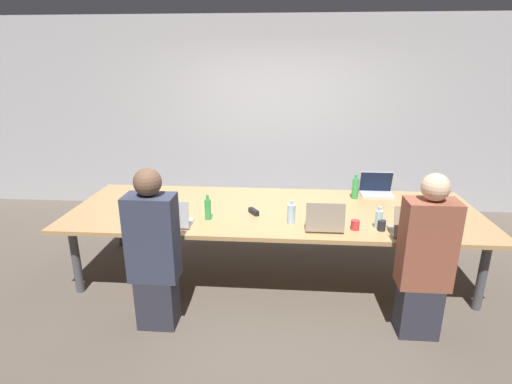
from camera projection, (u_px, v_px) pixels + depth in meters
name	position (u px, v px, depth m)	size (l,w,h in m)	color
ground_plane	(273.00, 272.00, 4.33)	(24.00, 24.00, 0.00)	brown
curtain_wall	(280.00, 116.00, 5.87)	(12.00, 0.06, 2.80)	#ADADB2
conference_table	(274.00, 213.00, 4.11)	(4.14, 1.42, 0.72)	tan
laptop_far_right	(376.00, 188.00, 4.54)	(0.36, 0.25, 0.26)	#B7B7BC
cup_far_right	(355.00, 192.00, 4.50)	(0.08, 0.08, 0.09)	#232328
bottle_far_right	(355.00, 188.00, 4.39)	(0.07, 0.07, 0.28)	green
laptop_near_right	(410.00, 227.00, 3.46)	(0.31, 0.28, 0.28)	gray
person_near_right	(425.00, 260.00, 3.16)	(0.40, 0.24, 1.39)	#2D2D38
cup_near_right	(382.00, 225.00, 3.58)	(0.07, 0.07, 0.10)	#232328
bottle_near_right	(379.00, 219.00, 3.61)	(0.07, 0.07, 0.21)	#ADD1E0
laptop_near_left	(172.00, 219.00, 3.65)	(0.34, 0.26, 0.26)	#B7B7BC
person_near_left	(154.00, 253.00, 3.27)	(0.40, 0.24, 1.40)	#2D2D38
bottle_near_left	(208.00, 209.00, 3.81)	(0.06, 0.06, 0.25)	green
laptop_near_midright	(324.00, 222.00, 3.57)	(0.34, 0.27, 0.28)	gray
cup_near_midright	(355.00, 225.00, 3.60)	(0.08, 0.08, 0.09)	red
bottle_near_midright	(291.00, 214.00, 3.72)	(0.08, 0.08, 0.23)	#ADD1E0
stapler	(254.00, 212.00, 3.97)	(0.12, 0.15, 0.05)	black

